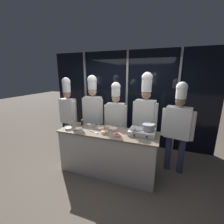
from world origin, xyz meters
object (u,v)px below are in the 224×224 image
(prep_bowl_carrots, at_px, (105,132))
(prep_bowl_shrimp, at_px, (113,129))
(frying_pan, at_px, (136,127))
(prep_bowl_mushrooms, at_px, (108,127))
(stock_pot, at_px, (149,127))
(prep_bowl_ginger, at_px, (101,128))
(prep_bowl_bean_sprouts, at_px, (78,129))
(chef_head, at_px, (68,109))
(prep_bowl_onion, at_px, (69,128))
(prep_bowl_bell_pepper, at_px, (117,135))
(chef_apprentice, at_px, (178,123))
(chef_line, at_px, (116,116))
(chef_sous, at_px, (93,109))
(serving_spoon_slotted, at_px, (95,133))
(chef_pastry, at_px, (145,113))
(prep_bowl_soy_glaze, at_px, (96,126))
(squeeze_bottle_soy, at_px, (82,122))
(portable_stove, at_px, (142,132))
(prep_bowl_rice, at_px, (89,125))

(prep_bowl_carrots, bearing_deg, prep_bowl_shrimp, 63.79)
(frying_pan, bearing_deg, prep_bowl_mushrooms, 171.84)
(stock_pot, bearing_deg, prep_bowl_ginger, -178.89)
(prep_bowl_ginger, relative_size, prep_bowl_bean_sprouts, 0.93)
(prep_bowl_shrimp, xyz_separation_m, chef_head, (-1.43, 0.47, 0.20))
(frying_pan, distance_m, prep_bowl_onion, 1.42)
(prep_bowl_bell_pepper, distance_m, chef_apprentice, 1.28)
(prep_bowl_mushrooms, bearing_deg, chef_line, 85.05)
(chef_head, relative_size, chef_line, 1.05)
(frying_pan, relative_size, chef_head, 0.22)
(chef_sous, bearing_deg, prep_bowl_bean_sprouts, 85.57)
(prep_bowl_mushrooms, bearing_deg, prep_bowl_ginger, -140.28)
(frying_pan, height_order, prep_bowl_shrimp, frying_pan)
(serving_spoon_slotted, bearing_deg, chef_apprentice, 23.62)
(prep_bowl_bell_pepper, relative_size, chef_pastry, 0.07)
(prep_bowl_bell_pepper, xyz_separation_m, prep_bowl_soy_glaze, (-0.59, 0.32, 0.00))
(prep_bowl_onion, bearing_deg, serving_spoon_slotted, 1.52)
(prep_bowl_soy_glaze, xyz_separation_m, chef_head, (-1.01, 0.38, 0.21))
(chef_sous, distance_m, chef_line, 0.62)
(squeeze_bottle_soy, xyz_separation_m, prep_bowl_onion, (-0.13, -0.33, -0.05))
(portable_stove, relative_size, prep_bowl_mushrooms, 3.37)
(prep_bowl_bean_sprouts, bearing_deg, stock_pot, 8.66)
(chef_sous, bearing_deg, prep_bowl_soy_glaze, 117.98)
(prep_bowl_rice, bearing_deg, stock_pot, -3.31)
(prep_bowl_ginger, height_order, chef_line, chef_line)
(prep_bowl_soy_glaze, relative_size, chef_apprentice, 0.07)
(chef_head, bearing_deg, portable_stove, 171.02)
(frying_pan, height_order, squeeze_bottle_soy, same)
(prep_bowl_bean_sprouts, relative_size, chef_line, 0.08)
(stock_pot, height_order, prep_bowl_carrots, stock_pot)
(portable_stove, relative_size, prep_bowl_ginger, 3.41)
(squeeze_bottle_soy, height_order, prep_bowl_rice, squeeze_bottle_soy)
(prep_bowl_bean_sprouts, bearing_deg, chef_apprentice, 18.37)
(prep_bowl_bell_pepper, bearing_deg, chef_line, 110.50)
(squeeze_bottle_soy, xyz_separation_m, prep_bowl_bean_sprouts, (0.08, -0.29, -0.05))
(chef_line, xyz_separation_m, chef_pastry, (0.68, 0.03, 0.13))
(chef_pastry, bearing_deg, stock_pot, 112.43)
(stock_pot, xyz_separation_m, serving_spoon_slotted, (-1.00, -0.24, -0.16))
(chef_head, bearing_deg, serving_spoon_slotted, 152.13)
(serving_spoon_slotted, height_order, chef_pastry, chef_pastry)
(squeeze_bottle_soy, relative_size, chef_pastry, 0.07)
(prep_bowl_mushrooms, distance_m, serving_spoon_slotted, 0.36)
(portable_stove, height_order, stock_pot, stock_pot)
(chef_apprentice, bearing_deg, serving_spoon_slotted, 34.39)
(prep_bowl_shrimp, bearing_deg, prep_bowl_carrots, -116.21)
(chef_line, bearing_deg, prep_bowl_shrimp, 94.75)
(prep_bowl_onion, bearing_deg, chef_sous, 76.53)
(prep_bowl_shrimp, relative_size, prep_bowl_bean_sprouts, 1.05)
(portable_stove, bearing_deg, prep_bowl_ginger, -178.76)
(prep_bowl_rice, relative_size, chef_head, 0.05)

